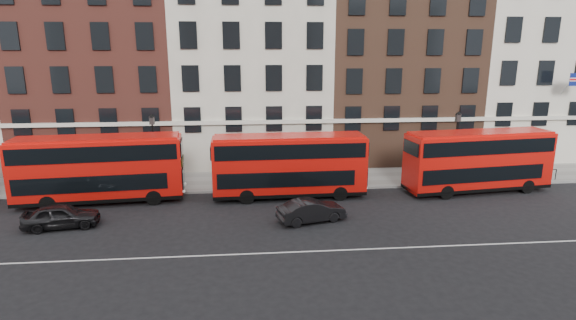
{
  "coord_description": "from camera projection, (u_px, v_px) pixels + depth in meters",
  "views": [
    {
      "loc": [
        -0.51,
        -22.49,
        9.87
      ],
      "look_at": [
        1.99,
        5.0,
        3.0
      ],
      "focal_mm": 28.0,
      "sensor_mm": 36.0,
      "label": 1
    }
  ],
  "objects": [
    {
      "name": "kerb",
      "position": [
        256.0,
        190.0,
        31.88
      ],
      "size": [
        80.0,
        0.3,
        0.16
      ],
      "primitive_type": "cube",
      "color": "gray",
      "rests_on": "ground"
    },
    {
      "name": "lamp_post_right",
      "position": [
        456.0,
        143.0,
        33.02
      ],
      "size": [
        0.44,
        0.44,
        5.33
      ],
      "color": "black",
      "rests_on": "pavement"
    },
    {
      "name": "pavement",
      "position": [
        256.0,
        180.0,
        34.3
      ],
      "size": [
        80.0,
        5.0,
        0.15
      ],
      "primitive_type": "cube",
      "color": "gray",
      "rests_on": "ground"
    },
    {
      "name": "lamp_post_left",
      "position": [
        154.0,
        147.0,
        31.75
      ],
      "size": [
        0.44,
        0.44,
        5.33
      ],
      "color": "black",
      "rests_on": "pavement"
    },
    {
      "name": "ground",
      "position": [
        260.0,
        237.0,
        24.17
      ],
      "size": [
        120.0,
        120.0,
        0.0
      ],
      "primitive_type": "plane",
      "color": "black",
      "rests_on": "ground"
    },
    {
      "name": "bus_c",
      "position": [
        289.0,
        164.0,
        30.15
      ],
      "size": [
        10.3,
        2.71,
        4.3
      ],
      "rotation": [
        0.0,
        0.0,
        0.02
      ],
      "color": "red",
      "rests_on": "ground"
    },
    {
      "name": "iron_railings",
      "position": [
        255.0,
        166.0,
        36.28
      ],
      "size": [
        6.6,
        0.06,
        1.0
      ],
      "primitive_type": null,
      "color": "black",
      "rests_on": "pavement"
    },
    {
      "name": "building_terrace",
      "position": [
        248.0,
        44.0,
        38.94
      ],
      "size": [
        64.0,
        11.95,
        22.0
      ],
      "color": "beige",
      "rests_on": "ground"
    },
    {
      "name": "car_rear",
      "position": [
        61.0,
        216.0,
        25.32
      ],
      "size": [
        4.27,
        2.25,
        1.38
      ],
      "primitive_type": "imported",
      "rotation": [
        0.0,
        0.0,
        1.73
      ],
      "color": "black",
      "rests_on": "ground"
    },
    {
      "name": "bus_d",
      "position": [
        478.0,
        160.0,
        31.31
      ],
      "size": [
        10.52,
        3.67,
        4.33
      ],
      "rotation": [
        0.0,
        0.0,
        0.12
      ],
      "color": "red",
      "rests_on": "ground"
    },
    {
      "name": "road_centre_line",
      "position": [
        261.0,
        253.0,
        22.23
      ],
      "size": [
        70.0,
        0.12,
        0.01
      ],
      "primitive_type": "cube",
      "color": "white",
      "rests_on": "ground"
    },
    {
      "name": "car_front",
      "position": [
        312.0,
        211.0,
        26.23
      ],
      "size": [
        4.24,
        2.44,
        1.32
      ],
      "primitive_type": "imported",
      "rotation": [
        0.0,
        0.0,
        1.85
      ],
      "color": "black",
      "rests_on": "ground"
    },
    {
      "name": "bus_b",
      "position": [
        99.0,
        168.0,
        29.04
      ],
      "size": [
        10.69,
        3.43,
        4.42
      ],
      "rotation": [
        0.0,
        0.0,
        0.09
      ],
      "color": "red",
      "rests_on": "ground"
    }
  ]
}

